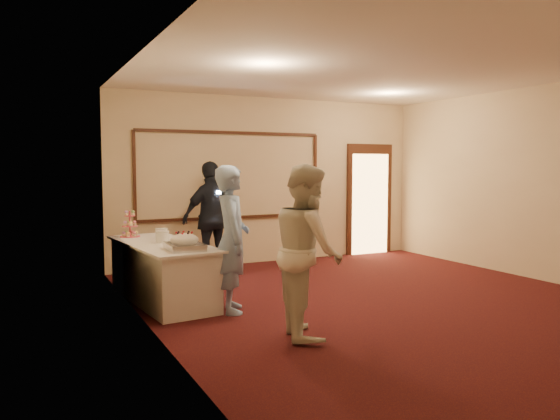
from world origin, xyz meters
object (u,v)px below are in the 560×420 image
object	(u,v)px
tart	(183,243)
woman	(307,250)
plate_stack_b	(162,234)
pavlova_tray	(184,242)
guest	(212,218)
cupcake_stand	(130,227)
buffet_table	(162,272)
plate_stack_a	(162,237)
man	(232,239)

from	to	relation	value
tart	woman	bearing A→B (deg)	-64.82
plate_stack_b	pavlova_tray	bearing A→B (deg)	-89.80
plate_stack_b	guest	world-z (taller)	guest
cupcake_stand	buffet_table	bearing A→B (deg)	-72.12
buffet_table	plate_stack_a	xyz separation A→B (m)	(0.01, 0.02, 0.46)
plate_stack_b	man	world-z (taller)	man
plate_stack_a	plate_stack_b	bearing A→B (deg)	77.70
man	tart	bearing A→B (deg)	56.51
buffet_table	woman	world-z (taller)	woman
pavlova_tray	guest	size ratio (longest dim) A/B	0.32
man	guest	size ratio (longest dim) A/B	0.96
buffet_table	guest	bearing A→B (deg)	50.78
buffet_table	tart	xyz separation A→B (m)	(0.18, -0.33, 0.41)
pavlova_tray	plate_stack_b	bearing A→B (deg)	90.20
plate_stack_a	plate_stack_b	world-z (taller)	plate_stack_a
buffet_table	man	distance (m)	1.19
plate_stack_b	man	bearing A→B (deg)	-66.52
man	guest	xyz separation A→B (m)	(0.56, 2.34, 0.03)
plate_stack_b	man	xyz separation A→B (m)	(0.54, -1.25, 0.04)
pavlova_tray	tart	world-z (taller)	pavlova_tray
plate_stack_a	tart	world-z (taller)	plate_stack_a
cupcake_stand	man	distance (m)	1.88
woman	cupcake_stand	bearing A→B (deg)	39.90
buffet_table	plate_stack_a	world-z (taller)	plate_stack_a
plate_stack_a	guest	size ratio (longest dim) A/B	0.10
cupcake_stand	woman	xyz separation A→B (m)	(1.26, -2.87, -0.02)
plate_stack_a	woman	size ratio (longest dim) A/B	0.10
plate_stack_b	plate_stack_a	bearing A→B (deg)	-102.30
plate_stack_a	cupcake_stand	bearing A→B (deg)	109.20
buffet_table	guest	world-z (taller)	guest
cupcake_stand	tart	distance (m)	1.21
pavlova_tray	buffet_table	bearing A→B (deg)	97.69
plate_stack_a	man	size ratio (longest dim) A/B	0.10
plate_stack_a	tart	bearing A→B (deg)	-64.47
plate_stack_b	tart	xyz separation A→B (m)	(0.09, -0.72, -0.04)
plate_stack_b	woman	size ratio (longest dim) A/B	0.10
guest	cupcake_stand	bearing A→B (deg)	11.59
plate_stack_b	tart	world-z (taller)	plate_stack_b
pavlova_tray	woman	bearing A→B (deg)	-56.49
man	woman	distance (m)	1.27
plate_stack_a	woman	bearing A→B (deg)	-64.77
buffet_table	guest	xyz separation A→B (m)	(1.20, 1.47, 0.53)
pavlova_tray	tart	bearing A→B (deg)	77.01
cupcake_stand	woman	distance (m)	3.13
plate_stack_a	woman	xyz separation A→B (m)	(0.99, -2.10, 0.05)
cupcake_stand	plate_stack_b	size ratio (longest dim) A/B	2.35
tart	pavlova_tray	bearing A→B (deg)	-102.99
buffet_table	cupcake_stand	world-z (taller)	cupcake_stand
pavlova_tray	cupcake_stand	xyz separation A→B (m)	(-0.35, 1.50, 0.05)
guest	pavlova_tray	bearing A→B (deg)	49.65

